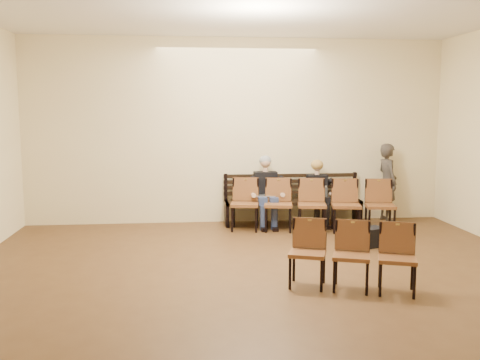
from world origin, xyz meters
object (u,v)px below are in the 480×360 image
object	(u,v)px
chair_row_front	(312,205)
bag	(371,237)
chair_row_back	(351,256)
seated_man	(266,192)
laptop	(265,196)
bench	(293,212)
passerby	(387,177)
water_bottle	(326,198)
seated_woman	(318,196)

from	to	relation	value
chair_row_front	bag	bearing A→B (deg)	-49.67
chair_row_back	seated_man	bearing A→B (deg)	116.79
laptop	chair_row_back	bearing A→B (deg)	-84.72
bench	laptop	size ratio (longest dim) A/B	7.52
bench	chair_row_back	bearing A→B (deg)	-90.89
bag	passerby	distance (m)	2.27
chair_row_back	water_bottle	bearing A→B (deg)	99.56
laptop	chair_row_back	size ratio (longest dim) A/B	0.23
seated_woman	passerby	distance (m)	1.48
seated_man	seated_woman	bearing A→B (deg)	0.00
laptop	passerby	bearing A→B (deg)	5.22
seated_man	chair_row_front	size ratio (longest dim) A/B	0.44
seated_woman	chair_row_back	world-z (taller)	seated_woman
water_bottle	bench	bearing A→B (deg)	146.78
seated_man	chair_row_front	bearing A→B (deg)	-35.44
seated_woman	bag	xyz separation A→B (m)	(0.44, -1.69, -0.39)
seated_woman	chair_row_back	xyz separation A→B (m)	(-0.51, -3.67, -0.13)
bag	laptop	bearing A→B (deg)	132.75
laptop	passerby	world-z (taller)	passerby
seated_woman	passerby	xyz separation A→B (m)	(1.42, 0.22, 0.33)
seated_woman	laptop	bearing A→B (deg)	-173.05
seated_man	bag	size ratio (longest dim) A/B	3.08
water_bottle	chair_row_back	world-z (taller)	chair_row_back
bench	bag	world-z (taller)	bench
laptop	water_bottle	bearing A→B (deg)	-8.45
laptop	passerby	size ratio (longest dim) A/B	0.20
seated_man	chair_row_back	distance (m)	3.71
bag	water_bottle	bearing A→B (deg)	103.51
chair_row_front	laptop	bearing A→B (deg)	162.38
seated_man	passerby	bearing A→B (deg)	5.21
seated_woman	water_bottle	bearing A→B (deg)	-69.79
seated_man	bench	bearing A→B (deg)	12.67
seated_man	water_bottle	distance (m)	1.10
seated_man	bag	bearing A→B (deg)	-49.97
seated_man	laptop	world-z (taller)	seated_man
bench	laptop	world-z (taller)	laptop
seated_man	seated_woman	world-z (taller)	seated_man
bag	chair_row_back	size ratio (longest dim) A/B	0.28
seated_woman	bag	distance (m)	1.79
water_bottle	passerby	bearing A→B (deg)	18.67
seated_woman	laptop	xyz separation A→B (m)	(-1.02, -0.12, 0.03)
seated_man	laptop	bearing A→B (deg)	-103.00
passerby	seated_man	bearing A→B (deg)	90.16
bench	chair_row_front	bearing A→B (deg)	-72.00
water_bottle	chair_row_back	xyz separation A→B (m)	(-0.60, -3.44, -0.14)
bench	chair_row_front	world-z (taller)	chair_row_front
seated_man	laptop	size ratio (longest dim) A/B	3.66
passerby	chair_row_front	world-z (taller)	passerby
laptop	water_bottle	size ratio (longest dim) A/B	1.66
bench	passerby	xyz separation A→B (m)	(1.88, 0.10, 0.64)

